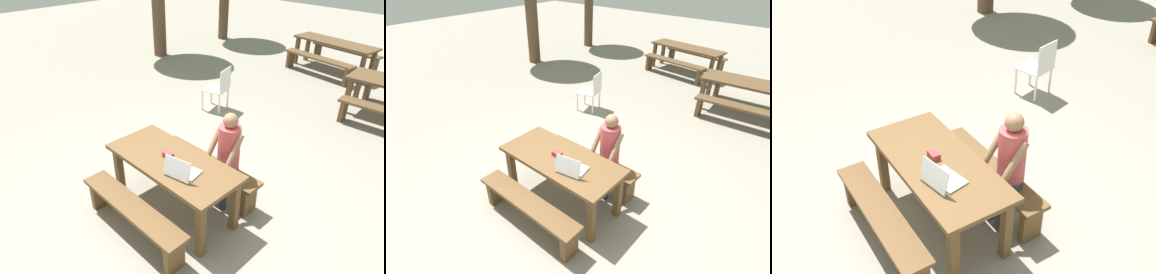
# 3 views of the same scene
# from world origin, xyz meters

# --- Properties ---
(ground_plane) EXTENTS (30.00, 30.00, 0.00)m
(ground_plane) POSITION_xyz_m (0.00, 0.00, 0.00)
(ground_plane) COLOR gray
(picnic_table_front) EXTENTS (1.72, 0.78, 0.77)m
(picnic_table_front) POSITION_xyz_m (0.00, 0.00, 0.65)
(picnic_table_front) COLOR brown
(picnic_table_front) RESTS_ON ground
(bench_near) EXTENTS (1.63, 0.30, 0.45)m
(bench_near) POSITION_xyz_m (0.00, -0.64, 0.33)
(bench_near) COLOR brown
(bench_near) RESTS_ON ground
(bench_far) EXTENTS (1.63, 0.30, 0.45)m
(bench_far) POSITION_xyz_m (0.00, 0.64, 0.33)
(bench_far) COLOR brown
(bench_far) RESTS_ON ground
(laptop) EXTENTS (0.39, 0.36, 0.24)m
(laptop) POSITION_xyz_m (0.30, -0.12, 0.83)
(laptop) COLOR silver
(laptop) RESTS_ON picnic_table_front
(small_pouch) EXTENTS (0.13, 0.08, 0.06)m
(small_pouch) POSITION_xyz_m (-0.07, -0.00, 0.81)
(small_pouch) COLOR #993338
(small_pouch) RESTS_ON picnic_table_front
(person_seated) EXTENTS (0.39, 0.40, 1.29)m
(person_seated) POSITION_xyz_m (0.35, 0.60, 0.75)
(person_seated) COLOR #333847
(person_seated) RESTS_ON ground
(plastic_chair) EXTENTS (0.53, 0.53, 0.88)m
(plastic_chair) POSITION_xyz_m (-1.56, 2.64, 0.47)
(plastic_chair) COLOR white
(plastic_chair) RESTS_ON ground
(picnic_table_mid) EXTENTS (2.05, 0.85, 0.76)m
(picnic_table_mid) POSITION_xyz_m (1.19, 4.68, 0.64)
(picnic_table_mid) COLOR brown
(picnic_table_mid) RESTS_ON ground
(bench_mid_south) EXTENTS (1.82, 0.40, 0.46)m
(bench_mid_south) POSITION_xyz_m (1.22, 4.02, 0.35)
(bench_mid_south) COLOR brown
(bench_mid_south) RESTS_ON ground
(bench_mid_north) EXTENTS (1.82, 0.40, 0.46)m
(bench_mid_north) POSITION_xyz_m (1.15, 5.35, 0.35)
(bench_mid_north) COLOR brown
(bench_mid_north) RESTS_ON ground
(picnic_table_rear) EXTENTS (2.15, 0.94, 0.77)m
(picnic_table_rear) POSITION_xyz_m (-1.05, 6.45, 0.65)
(picnic_table_rear) COLOR brown
(picnic_table_rear) RESTS_ON ground
(bench_rear_south) EXTENTS (1.90, 0.55, 0.48)m
(bench_rear_south) POSITION_xyz_m (-1.13, 5.85, 0.36)
(bench_rear_south) COLOR brown
(bench_rear_south) RESTS_ON ground
(bench_rear_north) EXTENTS (1.90, 0.55, 0.48)m
(bench_rear_north) POSITION_xyz_m (-0.97, 7.04, 0.36)
(bench_rear_north) COLOR brown
(bench_rear_north) RESTS_ON ground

